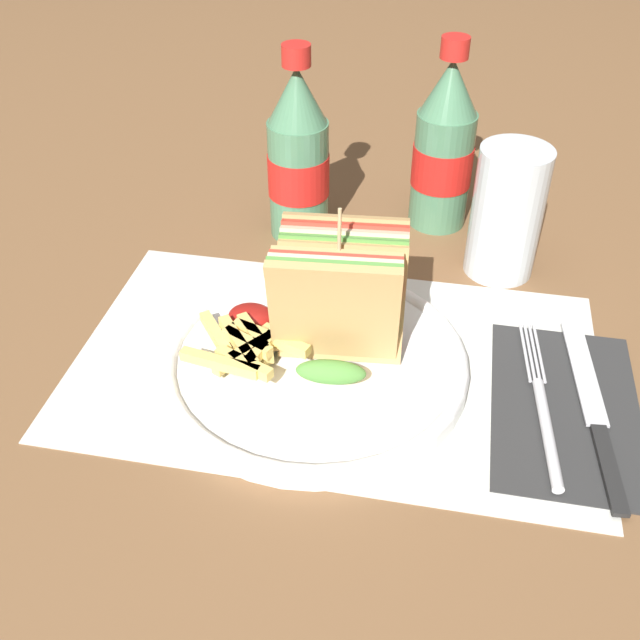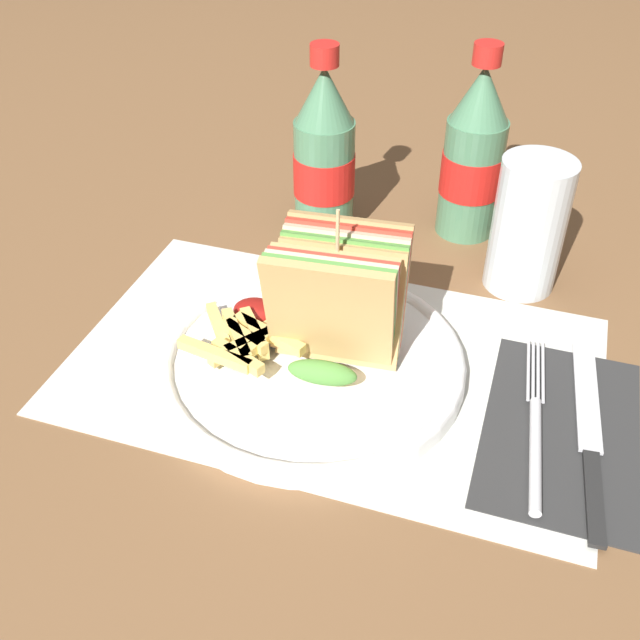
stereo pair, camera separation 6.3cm
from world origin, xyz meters
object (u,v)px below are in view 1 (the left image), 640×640
object	(u,v)px
fork	(544,414)
coke_bottle_far	(444,149)
coke_bottle_near	(298,158)
plate_main	(316,362)
knife	(594,409)
club_sandwich	(339,300)
glass_near	(506,220)

from	to	relation	value
fork	coke_bottle_far	world-z (taller)	coke_bottle_far
coke_bottle_near	coke_bottle_far	distance (m)	0.15
plate_main	knife	size ratio (longest dim) A/B	1.22
club_sandwich	coke_bottle_far	xyz separation A→B (m)	(0.07, 0.25, 0.02)
coke_bottle_far	glass_near	distance (m)	0.11
fork	coke_bottle_near	size ratio (longest dim) A/B	0.93
fork	glass_near	bearing A→B (deg)	94.56
plate_main	coke_bottle_far	size ratio (longest dim) A/B	1.28
plate_main	fork	xyz separation A→B (m)	(0.19, -0.02, -0.00)
plate_main	glass_near	world-z (taller)	glass_near
club_sandwich	glass_near	bearing A→B (deg)	51.72
coke_bottle_far	glass_near	world-z (taller)	coke_bottle_far
plate_main	coke_bottle_near	world-z (taller)	coke_bottle_near
club_sandwich	coke_bottle_near	distance (m)	0.22
coke_bottle_near	coke_bottle_far	bearing A→B (deg)	19.03
fork	glass_near	world-z (taller)	glass_near
plate_main	club_sandwich	distance (m)	0.06
plate_main	glass_near	xyz separation A→B (m)	(0.15, 0.18, 0.05)
glass_near	knife	bearing A→B (deg)	-68.55
knife	coke_bottle_far	distance (m)	0.32
club_sandwich	glass_near	size ratio (longest dim) A/B	1.05
fork	coke_bottle_near	distance (m)	0.35
fork	coke_bottle_near	world-z (taller)	coke_bottle_near
fork	plate_main	bearing A→B (deg)	167.29
club_sandwich	coke_bottle_far	bearing A→B (deg)	75.18
coke_bottle_near	knife	bearing A→B (deg)	-38.25
club_sandwich	coke_bottle_near	bearing A→B (deg)	110.78
plate_main	club_sandwich	bearing A→B (deg)	41.73
plate_main	coke_bottle_near	bearing A→B (deg)	105.56
knife	coke_bottle_near	size ratio (longest dim) A/B	1.05
club_sandwich	knife	size ratio (longest dim) A/B	0.65
plate_main	knife	distance (m)	0.23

